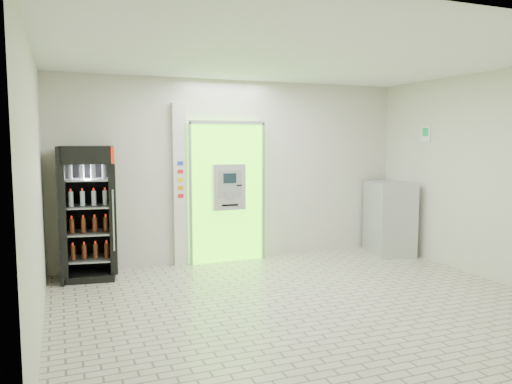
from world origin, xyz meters
TOP-DOWN VIEW (x-y plane):
  - ground at (0.00, 0.00)m, footprint 6.00×6.00m
  - room_shell at (0.00, 0.00)m, footprint 6.00×6.00m
  - atm_assembly at (-0.20, 2.41)m, footprint 1.30×0.24m
  - pillar at (-0.98, 2.45)m, footprint 0.22×0.11m
  - beverage_cooler at (-2.40, 2.18)m, footprint 0.82×0.77m
  - steel_cabinet at (2.67, 1.90)m, footprint 0.87×1.09m
  - exit_sign at (2.99, 1.40)m, footprint 0.02×0.22m

SIDE VIEW (x-z plane):
  - ground at x=0.00m, z-range 0.00..0.00m
  - steel_cabinet at x=2.67m, z-range 0.00..1.28m
  - beverage_cooler at x=-2.40m, z-range -0.04..1.89m
  - atm_assembly at x=-0.20m, z-range 0.01..2.34m
  - pillar at x=-0.98m, z-range 0.00..2.60m
  - room_shell at x=0.00m, z-range -1.16..4.84m
  - exit_sign at x=2.99m, z-range 1.99..2.25m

